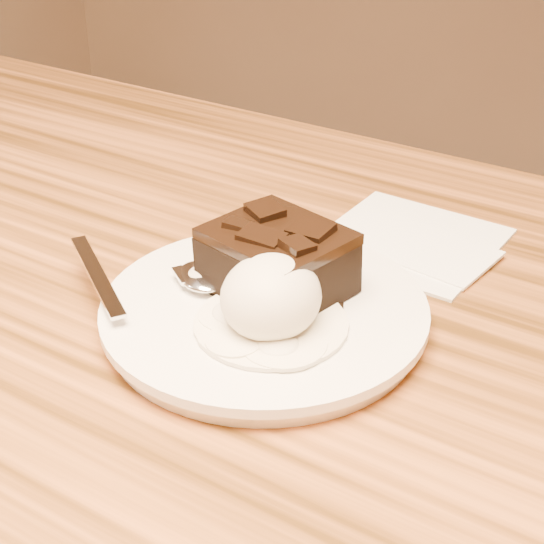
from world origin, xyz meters
The scene contains 10 objects.
plate centered at (0.11, 0.03, 0.76)m, with size 0.23×0.23×0.02m, color white.
brownie centered at (0.11, 0.05, 0.79)m, with size 0.09×0.08×0.04m, color black.
ice_cream_scoop centered at (0.13, 0.01, 0.79)m, with size 0.07×0.07×0.06m, color silver.
melt_puddle centered at (0.13, 0.01, 0.77)m, with size 0.10×0.10×0.00m, color white.
spoon centered at (0.06, 0.03, 0.77)m, with size 0.03×0.18×0.01m, color silver, non-canonical shape.
napkin centered at (0.14, 0.20, 0.75)m, with size 0.14×0.14×0.01m, color white.
crumb_a centered at (0.06, 0.02, 0.77)m, with size 0.01×0.01×0.00m, color black.
crumb_b centered at (0.11, 0.03, 0.77)m, with size 0.01×0.01×0.00m, color black.
crumb_c centered at (0.16, 0.06, 0.77)m, with size 0.01×0.00×0.00m, color black.
crumb_d centered at (0.16, -0.01, 0.77)m, with size 0.01×0.01×0.00m, color black.
Camera 1 is at (0.38, -0.38, 1.09)m, focal length 55.63 mm.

